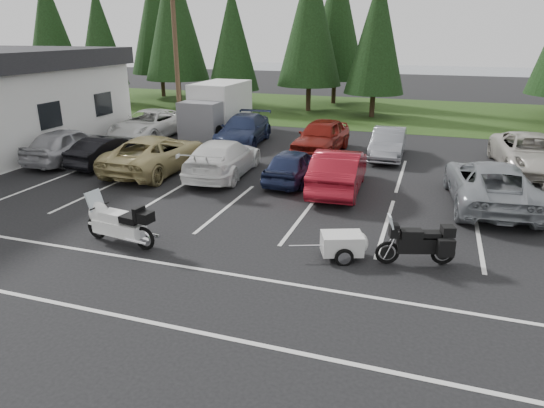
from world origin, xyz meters
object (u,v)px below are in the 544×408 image
at_px(utility_pole, 176,51).
at_px(adventure_motorcycle, 417,240).
at_px(car_near_4, 293,165).
at_px(car_near_5, 339,170).
at_px(cargo_trailer, 342,246).
at_px(car_near_1, 108,151).
at_px(car_far_2, 321,136).
at_px(car_far_4, 530,153).
at_px(car_near_2, 156,153).
at_px(car_far_0, 149,124).
at_px(car_near_3, 223,158).
at_px(touring_motorcycle, 118,219).
at_px(box_truck, 214,109).
at_px(car_near_0, 68,145).
at_px(car_far_3, 388,143).
at_px(car_near_6, 491,184).
at_px(car_far_1, 244,130).

bearing_deg(utility_pole, adventure_motorcycle, -43.43).
xyz_separation_m(car_near_4, car_near_5, (1.97, -0.58, 0.12)).
height_order(car_near_4, cargo_trailer, car_near_4).
distance_m(car_near_1, car_far_2, 10.11).
bearing_deg(car_far_4, car_near_2, -166.96).
bearing_deg(car_near_2, adventure_motorcycle, 153.13).
relative_size(utility_pole, car_far_0, 1.60).
height_order(car_near_3, car_near_4, car_near_3).
relative_size(utility_pole, car_near_4, 2.27).
distance_m(car_near_2, cargo_trailer, 11.03).
xyz_separation_m(car_near_5, car_far_2, (-2.01, 5.74, 0.03)).
distance_m(touring_motorcycle, cargo_trailer, 6.27).
height_order(car_far_2, car_far_4, car_far_2).
bearing_deg(car_far_4, car_far_2, 172.44).
bearing_deg(cargo_trailer, box_truck, 104.96).
bearing_deg(car_near_2, car_near_0, -1.25).
distance_m(box_truck, car_far_4, 16.66).
bearing_deg(car_near_2, car_far_3, -148.37).
height_order(car_near_1, adventure_motorcycle, adventure_motorcycle).
height_order(car_near_5, car_near_6, car_near_5).
bearing_deg(car_far_3, car_near_6, -55.90).
distance_m(cargo_trailer, adventure_motorcycle, 1.93).
bearing_deg(adventure_motorcycle, car_near_1, 139.34).
bearing_deg(car_far_3, box_truck, 165.03).
height_order(box_truck, cargo_trailer, box_truck).
height_order(box_truck, car_near_4, box_truck).
relative_size(car_near_4, car_far_1, 0.75).
distance_m(car_near_5, car_near_6, 5.30).
xyz_separation_m(box_truck, adventure_motorcycle, (12.18, -13.93, -0.75)).
relative_size(car_near_3, car_far_1, 0.99).
bearing_deg(car_near_1, utility_pole, -80.84).
xyz_separation_m(car_near_3, adventure_motorcycle, (8.11, -6.01, -0.06)).
bearing_deg(adventure_motorcycle, utility_pole, 119.15).
relative_size(box_truck, car_near_0, 1.19).
bearing_deg(car_near_1, car_far_0, -70.02).
relative_size(car_near_5, cargo_trailer, 3.12).
height_order(car_near_0, car_near_2, car_near_0).
bearing_deg(car_near_6, adventure_motorcycle, 63.51).
height_order(box_truck, car_near_2, box_truck).
distance_m(car_near_1, car_far_1, 7.33).
bearing_deg(car_near_6, car_near_5, -4.81).
xyz_separation_m(car_near_3, car_near_5, (4.99, -0.50, 0.04)).
bearing_deg(car_near_3, car_near_6, 173.12).
xyz_separation_m(car_near_1, touring_motorcycle, (5.66, -7.24, 0.08)).
relative_size(car_far_2, car_far_4, 0.87).
xyz_separation_m(car_near_0, cargo_trailer, (14.00, -6.14, -0.44)).
xyz_separation_m(car_near_2, car_near_5, (8.00, -0.22, 0.01)).
relative_size(car_far_1, car_far_2, 1.08).
distance_m(car_near_1, adventure_motorcycle, 14.90).
height_order(car_near_0, car_near_5, car_near_0).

